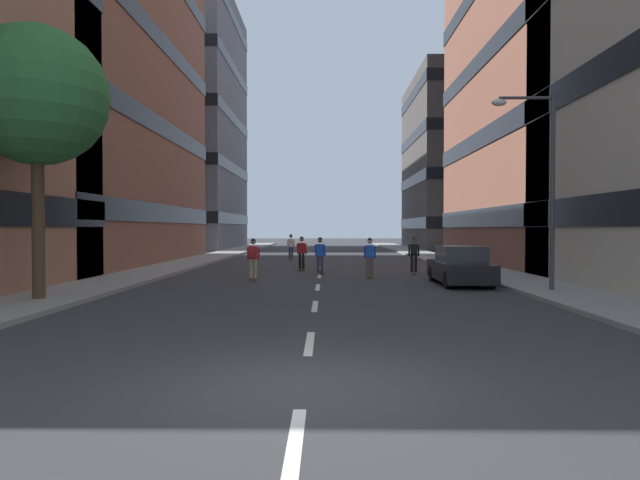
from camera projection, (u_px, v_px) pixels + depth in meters
name	position (u px, v px, depth m)	size (l,w,h in m)	color
ground_plane	(321.00, 262.00, 35.64)	(168.27, 168.27, 0.00)	#333335
sidewalk_left	(207.00, 258.00, 39.24)	(2.80, 77.13, 0.14)	gray
sidewalk_right	(437.00, 258.00, 39.05)	(2.80, 77.13, 0.14)	gray
lane_markings	(322.00, 260.00, 38.10)	(0.16, 67.20, 0.01)	silver
building_left_mid	(35.00, 92.00, 33.36)	(15.56, 23.36, 20.66)	brown
building_left_far	(163.00, 124.00, 59.43)	(15.56, 18.79, 26.69)	slate
building_right_far	(485.00, 163.00, 59.12)	(15.56, 16.98, 18.17)	#4C4744
parked_car_near	(460.00, 267.00, 21.58)	(1.82, 4.40, 1.52)	black
street_tree_near	(37.00, 97.00, 16.17)	(4.07, 4.07, 7.98)	#4C3823
streetlamp_right	(542.00, 170.00, 18.44)	(2.13, 0.30, 6.50)	#3F3F44
skater_0	(301.00, 251.00, 28.66)	(0.56, 0.92, 1.78)	brown
skater_1	(291.00, 246.00, 38.89)	(0.53, 0.90, 1.78)	brown
skater_2	(414.00, 253.00, 26.51)	(0.56, 0.92, 1.78)	brown
skater_3	(253.00, 256.00, 23.41)	(0.55, 0.92, 1.78)	brown
skater_4	(370.00, 255.00, 24.71)	(0.55, 0.91, 1.78)	brown
skater_5	(320.00, 254.00, 26.29)	(0.57, 0.92, 1.78)	brown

